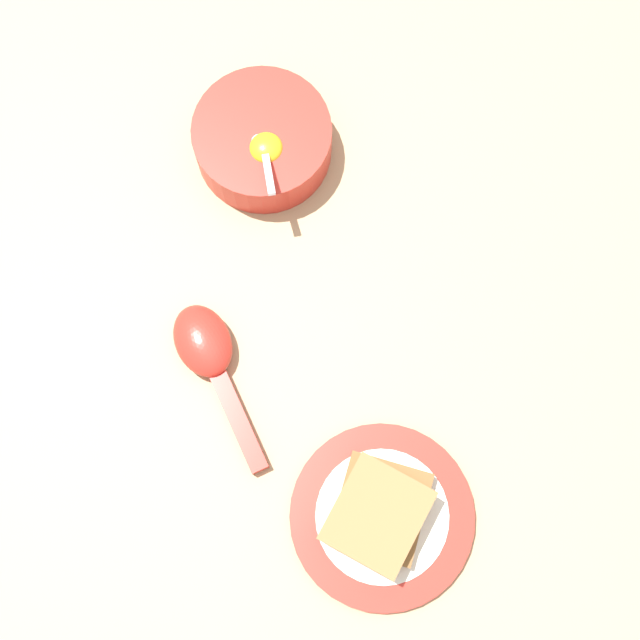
# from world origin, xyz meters

# --- Properties ---
(ground_plane) EXTENTS (3.00, 3.00, 0.00)m
(ground_plane) POSITION_xyz_m (0.00, 0.00, 0.00)
(ground_plane) COLOR tan
(egg_bowl) EXTENTS (0.14, 0.14, 0.08)m
(egg_bowl) POSITION_xyz_m (0.19, -0.01, 0.03)
(egg_bowl) COLOR red
(egg_bowl) RESTS_ON ground_plane
(toast_plate) EXTENTS (0.17, 0.17, 0.01)m
(toast_plate) POSITION_xyz_m (-0.15, 0.17, 0.01)
(toast_plate) COLOR red
(toast_plate) RESTS_ON ground_plane
(toast_sandwich) EXTENTS (0.11, 0.12, 0.04)m
(toast_sandwich) POSITION_xyz_m (-0.15, 0.17, 0.03)
(toast_sandwich) COLOR brown
(toast_sandwich) RESTS_ON toast_plate
(soup_spoon) EXTENTS (0.17, 0.09, 0.03)m
(soup_spoon) POSITION_xyz_m (0.07, 0.18, 0.02)
(soup_spoon) COLOR red
(soup_spoon) RESTS_ON ground_plane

